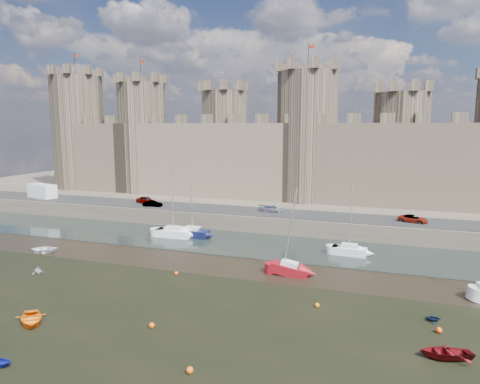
{
  "coord_description": "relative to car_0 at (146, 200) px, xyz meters",
  "views": [
    {
      "loc": [
        15.64,
        -29.98,
        16.12
      ],
      "look_at": [
        -1.95,
        22.0,
        7.54
      ],
      "focal_mm": 32.0,
      "sensor_mm": 36.0,
      "label": 1
    }
  ],
  "objects": [
    {
      "name": "sailboat_0",
      "position": [
        10.64,
        -10.34,
        -2.39
      ],
      "size": [
        5.3,
        2.24,
        9.77
      ],
      "rotation": [
        0.0,
        0.0,
        0.04
      ],
      "color": "white",
      "rests_on": "ground"
    },
    {
      "name": "castle",
      "position": [
        22.85,
        13.57,
        8.51
      ],
      "size": [
        108.5,
        11.0,
        29.0
      ],
      "color": "#42382B",
      "rests_on": "quay"
    },
    {
      "name": "quay",
      "position": [
        23.49,
        25.57,
        -1.91
      ],
      "size": [
        160.0,
        60.0,
        2.5
      ],
      "primitive_type": "cube",
      "color": "#4C443A",
      "rests_on": "ground"
    },
    {
      "name": "buoy_2",
      "position": [
        27.72,
        -40.98,
        -2.92
      ],
      "size": [
        0.48,
        0.48,
        0.48
      ],
      "primitive_type": "sphere",
      "color": "#FF5C0B",
      "rests_on": "ground"
    },
    {
      "name": "water_channel",
      "position": [
        23.49,
        -10.43,
        -3.12
      ],
      "size": [
        160.0,
        12.0,
        0.08
      ],
      "primitive_type": "cube",
      "color": "black",
      "rests_on": "ground"
    },
    {
      "name": "dinghy_4",
      "position": [
        43.85,
        -33.54,
        -2.79
      ],
      "size": [
        4.16,
        3.44,
        0.75
      ],
      "primitive_type": "imported",
      "rotation": [
        1.57,
        0.0,
        4.98
      ],
      "color": "maroon",
      "rests_on": "ground"
    },
    {
      "name": "car_2",
      "position": [
        22.58,
        -0.0,
        -0.11
      ],
      "size": [
        4.08,
        2.3,
        1.12
      ],
      "primitive_type": "imported",
      "rotation": [
        0.0,
        0.0,
        1.37
      ],
      "color": "gray",
      "rests_on": "quay"
    },
    {
      "name": "car_1",
      "position": [
        2.5,
        -2.12,
        -0.13
      ],
      "size": [
        3.35,
        1.44,
        1.07
      ],
      "primitive_type": "imported",
      "rotation": [
        0.0,
        0.0,
        1.67
      ],
      "color": "gray",
      "rests_on": "quay"
    },
    {
      "name": "van",
      "position": [
        -21.81,
        -0.93,
        0.65
      ],
      "size": [
        6.41,
        3.83,
        2.62
      ],
      "primitive_type": "cube",
      "rotation": [
        0.0,
        0.0,
        -0.25
      ],
      "color": "white",
      "rests_on": "quay"
    },
    {
      "name": "buoy_1",
      "position": [
        18.27,
        -24.46,
        -2.95
      ],
      "size": [
        0.43,
        0.43,
        0.43
      ],
      "primitive_type": "sphere",
      "color": "#FF4C0B",
      "rests_on": "ground"
    },
    {
      "name": "ground",
      "position": [
        23.49,
        -34.43,
        -3.16
      ],
      "size": [
        160.0,
        160.0,
        0.0
      ],
      "primitive_type": "plane",
      "color": "black",
      "rests_on": "ground"
    },
    {
      "name": "buoy_3",
      "position": [
        34.08,
        -27.95,
        -2.95
      ],
      "size": [
        0.43,
        0.43,
        0.43
      ],
      "primitive_type": "sphere",
      "color": "orange",
      "rests_on": "ground"
    },
    {
      "name": "car_0",
      "position": [
        0.0,
        0.0,
        0.0
      ],
      "size": [
        4.17,
        2.54,
        1.33
      ],
      "primitive_type": "imported",
      "rotation": [
        0.0,
        0.0,
        1.3
      ],
      "color": "gray",
      "rests_on": "quay"
    },
    {
      "name": "buoy_4",
      "position": [
        22.08,
        -36.16,
        -2.93
      ],
      "size": [
        0.47,
        0.47,
        0.47
      ],
      "primitive_type": "sphere",
      "color": "#FF520B",
      "rests_on": "ground"
    },
    {
      "name": "buoy_5",
      "position": [
        43.84,
        -29.69,
        -2.92
      ],
      "size": [
        0.5,
        0.5,
        0.5
      ],
      "primitive_type": "sphere",
      "color": "#F8460B",
      "rests_on": "ground"
    },
    {
      "name": "dinghy_0",
      "position": [
        12.29,
        -38.64,
        -2.81
      ],
      "size": [
        4.15,
        4.17,
        0.71
      ],
      "primitive_type": "imported",
      "rotation": [
        1.57,
        0.0,
        0.77
      ],
      "color": "orange",
      "rests_on": "ground"
    },
    {
      "name": "dinghy_7",
      "position": [
        43.56,
        -27.77,
        -2.84
      ],
      "size": [
        1.26,
        1.1,
        0.64
      ],
      "primitive_type": "imported",
      "rotation": [
        1.57,
        0.0,
        1.53
      ],
      "color": "black",
      "rests_on": "ground"
    },
    {
      "name": "sailboat_4",
      "position": [
        29.96,
        -20.45,
        -2.45
      ],
      "size": [
        4.15,
        1.76,
        9.57
      ],
      "rotation": [
        0.0,
        0.0,
        -0.04
      ],
      "color": "maroon",
      "rests_on": "ground"
    },
    {
      "name": "dinghy_1",
      "position": [
        15.38,
        -44.46,
        -2.74
      ],
      "size": [
        1.9,
        1.75,
        0.84
      ],
      "primitive_type": "imported",
      "rotation": [
        1.57,
        0.0,
        1.83
      ],
      "color": "navy",
      "rests_on": "ground"
    },
    {
      "name": "dinghy_3",
      "position": [
        3.71,
        -28.97,
        -2.79
      ],
      "size": [
        1.81,
        1.72,
        0.75
      ],
      "primitive_type": "imported",
      "rotation": [
        1.57,
        0.0,
        1.11
      ],
      "color": "white",
      "rests_on": "ground"
    },
    {
      "name": "road",
      "position": [
        23.49,
        -0.43,
        -0.61
      ],
      "size": [
        160.0,
        7.0,
        0.1
      ],
      "primitive_type": "cube",
      "color": "black",
      "rests_on": "quay"
    },
    {
      "name": "sailboat_2",
      "position": [
        35.53,
        -11.21,
        -2.41
      ],
      "size": [
        4.33,
        2.0,
        9.07
      ],
      "rotation": [
        0.0,
        0.0,
        -0.09
      ],
      "color": "silver",
      "rests_on": "ground"
    },
    {
      "name": "dinghy_6",
      "position": [
        -1.79,
        -22.43,
        -2.8
      ],
      "size": [
        3.65,
        2.67,
        0.74
      ],
      "primitive_type": "imported",
      "rotation": [
        1.57,
        0.0,
        4.75
      ],
      "color": "white",
      "rests_on": "ground"
    },
    {
      "name": "sailboat_1",
      "position": [
        13.25,
        -9.51,
        -2.39
      ],
      "size": [
        4.96,
        2.29,
        9.65
      ],
      "rotation": [
        0.0,
        0.0,
        -0.09
      ],
      "color": "#0E1233",
      "rests_on": "ground"
    },
    {
      "name": "seaweed_patch",
      "position": [
        23.49,
        -40.43,
        -3.16
      ],
      "size": [
        70.0,
        34.0,
        0.01
      ],
      "primitive_type": "cube",
      "color": "black",
      "rests_on": "ground"
    },
    {
      "name": "car_3",
      "position": [
        43.4,
        -0.71,
        -0.11
      ],
      "size": [
        4.35,
        2.99,
        1.1
      ],
      "primitive_type": "imported",
      "rotation": [
        0.0,
        0.0,
        1.25
      ],
      "color": "gray",
      "rests_on": "quay"
    }
  ]
}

